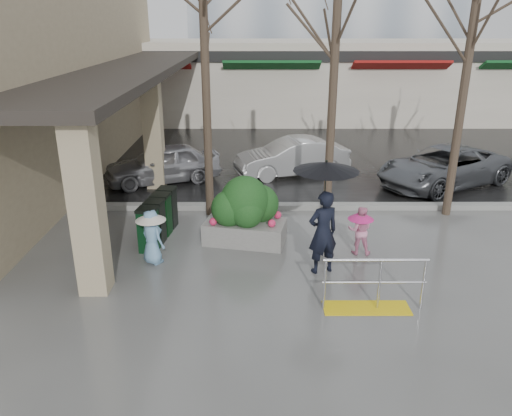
{
  "coord_description": "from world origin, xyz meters",
  "views": [
    {
      "loc": [
        -0.76,
        -9.19,
        5.02
      ],
      "look_at": [
        -0.75,
        0.64,
        1.3
      ],
      "focal_mm": 35.0,
      "sensor_mm": 36.0,
      "label": 1
    }
  ],
  "objects_px": {
    "tree_midwest": "(337,10)",
    "car_c": "(444,167)",
    "tree_west": "(203,17)",
    "child_blue": "(152,233)",
    "news_boxes": "(159,218)",
    "planter": "(245,211)",
    "car_a": "(163,164)",
    "woman": "(324,208)",
    "handrail": "(371,291)",
    "tree_mideast": "(473,27)",
    "child_pink": "(360,228)",
    "car_b": "(292,157)"
  },
  "relations": [
    {
      "from": "tree_midwest",
      "to": "car_c",
      "type": "height_order",
      "value": "tree_midwest"
    },
    {
      "from": "tree_west",
      "to": "child_blue",
      "type": "bearing_deg",
      "value": -108.92
    },
    {
      "from": "tree_west",
      "to": "news_boxes",
      "type": "height_order",
      "value": "tree_west"
    },
    {
      "from": "planter",
      "to": "car_a",
      "type": "height_order",
      "value": "planter"
    },
    {
      "from": "tree_midwest",
      "to": "woman",
      "type": "relative_size",
      "value": 2.86
    },
    {
      "from": "handrail",
      "to": "woman",
      "type": "distance_m",
      "value": 1.95
    },
    {
      "from": "woman",
      "to": "car_a",
      "type": "xyz_separation_m",
      "value": [
        -4.41,
        6.24,
        -0.81
      ]
    },
    {
      "from": "handrail",
      "to": "child_blue",
      "type": "bearing_deg",
      "value": 156.65
    },
    {
      "from": "tree_west",
      "to": "tree_mideast",
      "type": "distance_m",
      "value": 6.5
    },
    {
      "from": "planter",
      "to": "car_c",
      "type": "xyz_separation_m",
      "value": [
        6.25,
        4.36,
        -0.16
      ]
    },
    {
      "from": "child_blue",
      "to": "tree_west",
      "type": "bearing_deg",
      "value": -68.81
    },
    {
      "from": "child_pink",
      "to": "woman",
      "type": "bearing_deg",
      "value": 52.15
    },
    {
      "from": "car_b",
      "to": "woman",
      "type": "bearing_deg",
      "value": -15.95
    },
    {
      "from": "planter",
      "to": "car_a",
      "type": "xyz_separation_m",
      "value": [
        -2.78,
        4.73,
        -0.16
      ]
    },
    {
      "from": "tree_mideast",
      "to": "news_boxes",
      "type": "distance_m",
      "value": 8.9
    },
    {
      "from": "handrail",
      "to": "tree_mideast",
      "type": "xyz_separation_m",
      "value": [
        3.14,
        4.8,
        4.48
      ]
    },
    {
      "from": "tree_midwest",
      "to": "car_b",
      "type": "distance_m",
      "value": 5.95
    },
    {
      "from": "planter",
      "to": "car_c",
      "type": "distance_m",
      "value": 7.62
    },
    {
      "from": "tree_west",
      "to": "child_pink",
      "type": "xyz_separation_m",
      "value": [
        3.6,
        -2.45,
        -4.45
      ]
    },
    {
      "from": "handrail",
      "to": "planter",
      "type": "bearing_deg",
      "value": 128.43
    },
    {
      "from": "child_pink",
      "to": "child_blue",
      "type": "height_order",
      "value": "child_blue"
    },
    {
      "from": "car_a",
      "to": "car_b",
      "type": "distance_m",
      "value": 4.34
    },
    {
      "from": "child_blue",
      "to": "planter",
      "type": "distance_m",
      "value": 2.28
    },
    {
      "from": "child_blue",
      "to": "planter",
      "type": "xyz_separation_m",
      "value": [
        2.0,
        1.09,
        0.07
      ]
    },
    {
      "from": "tree_midwest",
      "to": "child_blue",
      "type": "height_order",
      "value": "tree_midwest"
    },
    {
      "from": "tree_west",
      "to": "child_blue",
      "type": "height_order",
      "value": "tree_west"
    },
    {
      "from": "car_c",
      "to": "car_a",
      "type": "bearing_deg",
      "value": -121.66
    },
    {
      "from": "tree_west",
      "to": "woman",
      "type": "height_order",
      "value": "tree_west"
    },
    {
      "from": "planter",
      "to": "car_a",
      "type": "distance_m",
      "value": 5.48
    },
    {
      "from": "car_c",
      "to": "tree_midwest",
      "type": "bearing_deg",
      "value": -87.34
    },
    {
      "from": "car_c",
      "to": "woman",
      "type": "bearing_deg",
      "value": -67.51
    },
    {
      "from": "tree_mideast",
      "to": "planter",
      "type": "bearing_deg",
      "value": -161.62
    },
    {
      "from": "child_blue",
      "to": "car_a",
      "type": "relative_size",
      "value": 0.33
    },
    {
      "from": "handrail",
      "to": "child_pink",
      "type": "xyz_separation_m",
      "value": [
        0.24,
        2.35,
        0.26
      ]
    },
    {
      "from": "child_blue",
      "to": "car_a",
      "type": "distance_m",
      "value": 5.87
    },
    {
      "from": "planter",
      "to": "car_b",
      "type": "xyz_separation_m",
      "value": [
        1.49,
        5.52,
        -0.16
      ]
    },
    {
      "from": "child_blue",
      "to": "car_b",
      "type": "relative_size",
      "value": 0.32
    },
    {
      "from": "handrail",
      "to": "child_blue",
      "type": "height_order",
      "value": "child_blue"
    },
    {
      "from": "tree_mideast",
      "to": "news_boxes",
      "type": "bearing_deg",
      "value": -168.19
    },
    {
      "from": "tree_west",
      "to": "news_boxes",
      "type": "bearing_deg",
      "value": -124.8
    },
    {
      "from": "tree_west",
      "to": "tree_mideast",
      "type": "relative_size",
      "value": 1.05
    },
    {
      "from": "tree_mideast",
      "to": "car_b",
      "type": "bearing_deg",
      "value": 137.34
    },
    {
      "from": "car_a",
      "to": "woman",
      "type": "bearing_deg",
      "value": 13.28
    },
    {
      "from": "handrail",
      "to": "news_boxes",
      "type": "distance_m",
      "value": 5.5
    },
    {
      "from": "tree_west",
      "to": "car_c",
      "type": "relative_size",
      "value": 1.5
    },
    {
      "from": "child_pink",
      "to": "planter",
      "type": "bearing_deg",
      "value": -3.88
    },
    {
      "from": "child_pink",
      "to": "planter",
      "type": "height_order",
      "value": "planter"
    },
    {
      "from": "news_boxes",
      "to": "car_b",
      "type": "bearing_deg",
      "value": 63.79
    },
    {
      "from": "tree_west",
      "to": "car_b",
      "type": "xyz_separation_m",
      "value": [
        2.49,
        3.69,
        -4.45
      ]
    },
    {
      "from": "tree_west",
      "to": "child_pink",
      "type": "relative_size",
      "value": 6.02
    }
  ]
}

